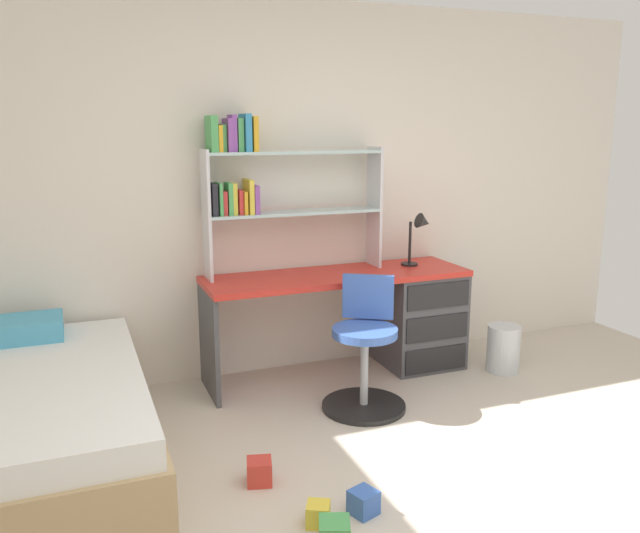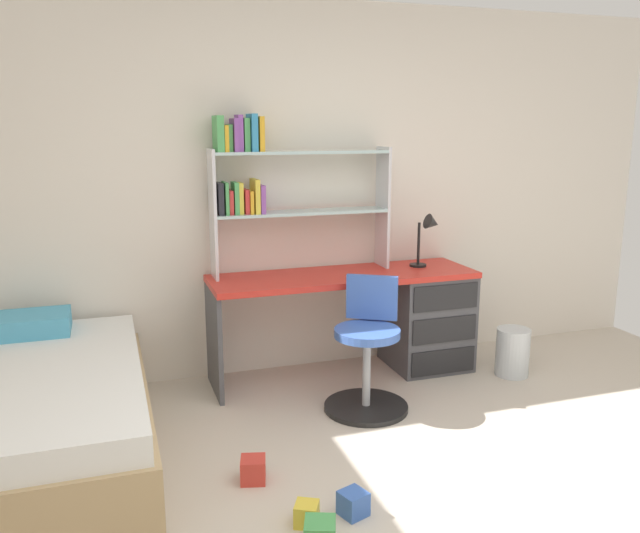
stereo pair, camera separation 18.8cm
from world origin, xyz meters
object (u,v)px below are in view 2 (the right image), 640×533
object	(u,v)px
toy_block_yellow_5	(307,514)
desk_lamp	(429,232)
bed_platform	(18,420)
toy_block_blue_4	(353,503)
desk	(406,314)
waste_bin	(513,352)
bookshelf_hutch	(272,180)
toy_block_red_2	(253,470)
swivel_chair	(367,358)

from	to	relation	value
toy_block_yellow_5	desk_lamp	bearing A→B (deg)	48.58
bed_platform	toy_block_yellow_5	distance (m)	1.58
toy_block_blue_4	toy_block_yellow_5	xyz separation A→B (m)	(-0.22, -0.00, -0.01)
desk	waste_bin	bearing A→B (deg)	-29.51
bookshelf_hutch	toy_block_red_2	bearing A→B (deg)	-108.98
waste_bin	toy_block_red_2	size ratio (longest dim) A/B	2.78
desk_lamp	toy_block_red_2	size ratio (longest dim) A/B	3.16
desk_lamp	toy_block_blue_4	xyz separation A→B (m)	(-1.19, -1.60, -0.93)
desk_lamp	swivel_chair	distance (m)	1.11
desk_lamp	waste_bin	bearing A→B (deg)	-38.77
waste_bin	toy_block_yellow_5	distance (m)	2.25
toy_block_red_2	toy_block_blue_4	distance (m)	0.56
waste_bin	toy_block_blue_4	distance (m)	2.06
desk_lamp	toy_block_red_2	bearing A→B (deg)	-142.90
desk	toy_block_yellow_5	size ratio (longest dim) A/B	18.11
desk_lamp	swivel_chair	world-z (taller)	desk_lamp
bookshelf_hutch	desk_lamp	bearing A→B (deg)	-7.19
bookshelf_hutch	desk_lamp	distance (m)	1.18
desk_lamp	toy_block_red_2	world-z (taller)	desk_lamp
bookshelf_hutch	swivel_chair	xyz separation A→B (m)	(0.41, -0.70, -1.05)
swivel_chair	toy_block_blue_4	xyz separation A→B (m)	(-0.50, -1.03, -0.27)
toy_block_red_2	toy_block_yellow_5	xyz separation A→B (m)	(0.14, -0.42, -0.01)
bookshelf_hutch	toy_block_yellow_5	size ratio (longest dim) A/B	12.11
bookshelf_hutch	toy_block_blue_4	world-z (taller)	bookshelf_hutch
swivel_chair	bed_platform	size ratio (longest dim) A/B	0.44
bookshelf_hutch	toy_block_yellow_5	xyz separation A→B (m)	(-0.31, -1.74, -1.32)
bookshelf_hutch	toy_block_red_2	size ratio (longest dim) A/B	10.08
desk	toy_block_yellow_5	distance (m)	2.04
toy_block_blue_4	toy_block_yellow_5	bearing A→B (deg)	-179.38
desk	bookshelf_hutch	size ratio (longest dim) A/B	1.50
bed_platform	toy_block_blue_4	size ratio (longest dim) A/B	16.44
desk_lamp	bed_platform	bearing A→B (deg)	-166.25
toy_block_blue_4	bed_platform	bearing A→B (deg)	147.18
swivel_chair	toy_block_blue_4	size ratio (longest dim) A/B	7.25
toy_block_red_2	toy_block_yellow_5	bearing A→B (deg)	-71.09
desk	bookshelf_hutch	world-z (taller)	bookshelf_hutch
swivel_chair	toy_block_yellow_5	world-z (taller)	swivel_chair
swivel_chair	toy_block_red_2	distance (m)	1.09
desk_lamp	waste_bin	distance (m)	1.03
desk_lamp	toy_block_blue_4	distance (m)	2.20
bookshelf_hutch	waste_bin	world-z (taller)	bookshelf_hutch
toy_block_red_2	toy_block_yellow_5	size ratio (longest dim) A/B	1.20
desk	bookshelf_hutch	xyz separation A→B (m)	(-0.93, 0.16, 0.96)
desk_lamp	bed_platform	distance (m)	2.83
desk_lamp	toy_block_blue_4	bearing A→B (deg)	-126.69
bookshelf_hutch	bed_platform	xyz separation A→B (m)	(-1.55, -0.79, -1.12)
bookshelf_hutch	toy_block_blue_4	distance (m)	2.18
bookshelf_hutch	swivel_chair	distance (m)	1.32
desk	swivel_chair	xyz separation A→B (m)	(-0.52, -0.54, -0.08)
bed_platform	toy_block_blue_4	bearing A→B (deg)	-32.82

